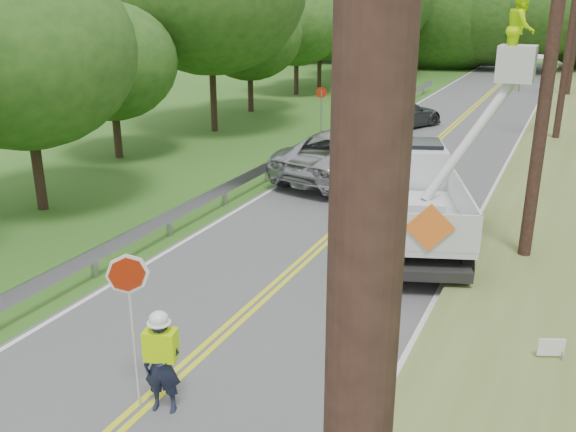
% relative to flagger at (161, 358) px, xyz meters
% --- Properties ---
extents(ground, '(140.00, 140.00, 0.00)m').
position_rel_flagger_xyz_m(ground, '(-0.37, -0.54, -0.96)').
color(ground, '#2F5519').
rests_on(ground, ground).
extents(road, '(7.20, 96.00, 0.03)m').
position_rel_flagger_xyz_m(road, '(-0.37, 13.46, -0.95)').
color(road, '#515153').
rests_on(road, ground).
extents(guardrail, '(0.18, 48.00, 0.77)m').
position_rel_flagger_xyz_m(guardrail, '(-4.39, 14.36, -0.41)').
color(guardrail, '#93949A').
rests_on(guardrail, ground).
extents(utility_poles, '(1.60, 43.30, 10.00)m').
position_rel_flagger_xyz_m(utility_poles, '(4.63, 16.47, 4.31)').
color(utility_poles, black).
rests_on(utility_poles, ground).
extents(treeline_left, '(9.94, 54.93, 11.06)m').
position_rel_flagger_xyz_m(treeline_left, '(-10.95, 28.67, 4.91)').
color(treeline_left, '#332319').
rests_on(treeline_left, ground).
extents(treeline_horizon, '(56.79, 14.98, 12.34)m').
position_rel_flagger_xyz_m(treeline_horizon, '(0.02, 55.75, 4.54)').
color(treeline_horizon, '#224916').
rests_on(treeline_horizon, ground).
extents(flagger, '(1.04, 0.56, 2.63)m').
position_rel_flagger_xyz_m(flagger, '(0.00, 0.00, 0.00)').
color(flagger, '#191E33').
rests_on(flagger, road).
extents(bucket_truck, '(4.63, 6.81, 6.42)m').
position_rel_flagger_xyz_m(bucket_truck, '(1.69, 9.43, 0.52)').
color(bucket_truck, black).
rests_on(bucket_truck, road).
extents(suv_silver, '(4.21, 6.94, 1.80)m').
position_rel_flagger_xyz_m(suv_silver, '(-1.97, 14.04, -0.04)').
color(suv_silver, '#A5A6AB').
rests_on(suv_silver, road).
extents(suv_darkgrey, '(3.80, 5.19, 1.40)m').
position_rel_flagger_xyz_m(suv_darkgrey, '(-2.70, 24.18, -0.24)').
color(suv_darkgrey, '#3D4144').
rests_on(suv_darkgrey, road).
extents(stop_sign_permanent, '(0.48, 0.24, 2.44)m').
position_rel_flagger_xyz_m(stop_sign_permanent, '(-5.38, 19.84, 0.65)').
color(stop_sign_permanent, '#93949A').
rests_on(stop_sign_permanent, ground).
extents(yard_sign, '(0.44, 0.21, 0.67)m').
position_rel_flagger_xyz_m(yard_sign, '(5.48, 3.71, -0.48)').
color(yard_sign, white).
rests_on(yard_sign, ground).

